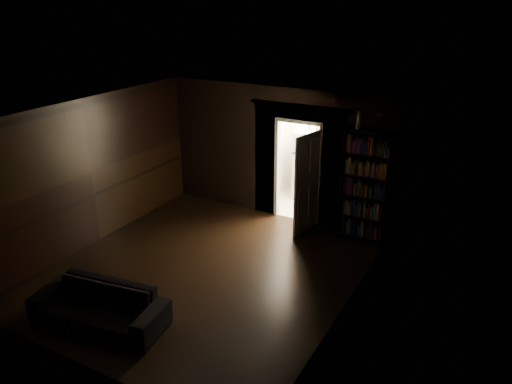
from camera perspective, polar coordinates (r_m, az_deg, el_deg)
ground at (r=8.90m, az=-5.83°, el=-8.94°), size 5.50×5.50×0.00m
room_walls at (r=9.02m, az=-2.47°, el=3.37°), size 5.02×5.61×2.84m
kitchen_alcove at (r=11.35m, az=7.11°, el=4.62°), size 2.20×1.80×2.60m
sofa at (r=7.75m, az=-17.56°, el=-11.74°), size 2.10×1.13×0.77m
bookshelf at (r=9.75m, az=12.34°, el=0.67°), size 0.95×0.51×2.20m
refrigerator at (r=11.68m, az=6.47°, el=3.16°), size 0.93×0.89×1.65m
door at (r=9.90m, az=5.83°, el=0.94°), size 0.19×0.85×2.05m
figurine at (r=9.45m, az=11.66°, el=8.10°), size 0.13×0.13×0.33m
bottles at (r=11.37m, az=7.04°, el=7.70°), size 0.71×0.13×0.29m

